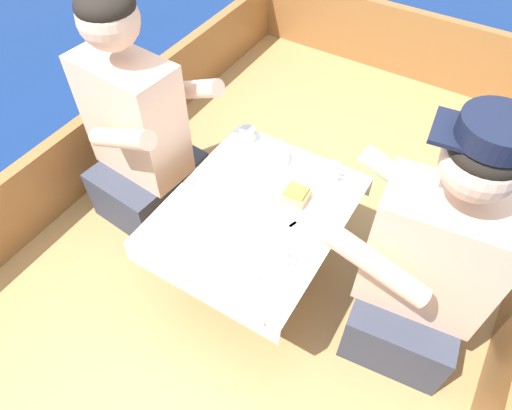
% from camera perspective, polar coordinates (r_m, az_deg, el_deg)
% --- Properties ---
extents(ground_plane, '(60.00, 60.00, 0.00)m').
position_cam_1_polar(ground_plane, '(2.20, -0.77, -12.47)').
color(ground_plane, navy).
extents(boat_deck, '(2.02, 3.68, 0.26)m').
position_cam_1_polar(boat_deck, '(2.09, -0.81, -10.81)').
color(boat_deck, '#A87F4C').
rests_on(boat_deck, ground_plane).
extents(gunwale_port, '(0.06, 3.68, 0.36)m').
position_cam_1_polar(gunwale_port, '(2.33, -21.95, 4.84)').
color(gunwale_port, '#936033').
rests_on(gunwale_port, boat_deck).
extents(gunwale_starboard, '(0.06, 3.68, 0.36)m').
position_cam_1_polar(gunwale_starboard, '(1.79, 28.53, -18.93)').
color(gunwale_starboard, '#936033').
rests_on(gunwale_starboard, boat_deck).
extents(bow_coaming, '(1.90, 0.06, 0.41)m').
position_cam_1_polar(bow_coaming, '(3.11, 18.06, 18.77)').
color(bow_coaming, '#936033').
rests_on(bow_coaming, boat_deck).
extents(cockpit_table, '(0.63, 0.75, 0.40)m').
position_cam_1_polar(cockpit_table, '(1.72, 0.00, -1.38)').
color(cockpit_table, '#B2B2B7').
rests_on(cockpit_table, boat_deck).
extents(person_port, '(0.55, 0.48, 1.04)m').
position_cam_1_polar(person_port, '(1.99, -14.43, 8.44)').
color(person_port, '#333847').
rests_on(person_port, boat_deck).
extents(person_starboard, '(0.55, 0.49, 1.03)m').
position_cam_1_polar(person_starboard, '(1.61, 20.33, -7.37)').
color(person_starboard, '#333847').
rests_on(person_starboard, boat_deck).
extents(plate_sandwich, '(0.20, 0.20, 0.01)m').
position_cam_1_polar(plate_sandwich, '(1.71, 4.94, 0.68)').
color(plate_sandwich, white).
rests_on(plate_sandwich, cockpit_table).
extents(plate_bread, '(0.22, 0.22, 0.01)m').
position_cam_1_polar(plate_bread, '(1.64, -4.08, -2.02)').
color(plate_bread, white).
rests_on(plate_bread, cockpit_table).
extents(sandwich, '(0.10, 0.09, 0.05)m').
position_cam_1_polar(sandwich, '(1.69, 5.01, 1.29)').
color(sandwich, tan).
rests_on(sandwich, plate_sandwich).
extents(bowl_port_near, '(0.14, 0.14, 0.04)m').
position_cam_1_polar(bowl_port_near, '(1.85, 2.04, 6.20)').
color(bowl_port_near, white).
rests_on(bowl_port_near, cockpit_table).
extents(bowl_starboard_near, '(0.12, 0.12, 0.04)m').
position_cam_1_polar(bowl_starboard_near, '(1.80, -4.10, 4.79)').
color(bowl_starboard_near, white).
rests_on(bowl_starboard_near, cockpit_table).
extents(coffee_cup_port, '(0.10, 0.07, 0.05)m').
position_cam_1_polar(coffee_cup_port, '(1.49, -1.69, -8.18)').
color(coffee_cup_port, white).
rests_on(coffee_cup_port, cockpit_table).
extents(coffee_cup_starboard, '(0.09, 0.06, 0.07)m').
position_cam_1_polar(coffee_cup_starboard, '(1.52, 3.13, -6.30)').
color(coffee_cup_starboard, white).
rests_on(coffee_cup_starboard, cockpit_table).
extents(coffee_cup_center, '(0.09, 0.06, 0.07)m').
position_cam_1_polar(coffee_cup_center, '(1.79, 9.57, 4.15)').
color(coffee_cup_center, white).
rests_on(coffee_cup_center, cockpit_table).
extents(tin_can, '(0.07, 0.07, 0.05)m').
position_cam_1_polar(tin_can, '(1.93, -1.05, 8.83)').
color(tin_can, silver).
rests_on(tin_can, cockpit_table).
extents(utensil_fork_port, '(0.07, 0.17, 0.00)m').
position_cam_1_polar(utensil_fork_port, '(1.61, 3.31, -3.37)').
color(utensil_fork_port, silver).
rests_on(utensil_fork_port, cockpit_table).
extents(utensil_spoon_starboard, '(0.08, 0.16, 0.01)m').
position_cam_1_polar(utensil_spoon_starboard, '(1.58, -7.50, -5.79)').
color(utensil_spoon_starboard, silver).
rests_on(utensil_spoon_starboard, cockpit_table).
extents(utensil_spoon_port, '(0.10, 0.16, 0.01)m').
position_cam_1_polar(utensil_spoon_port, '(1.48, 0.95, -10.79)').
color(utensil_spoon_port, silver).
rests_on(utensil_spoon_port, cockpit_table).
extents(utensil_knife_starboard, '(0.16, 0.07, 0.00)m').
position_cam_1_polar(utensil_knife_starboard, '(1.75, -2.81, 2.10)').
color(utensil_knife_starboard, silver).
rests_on(utensil_knife_starboard, cockpit_table).
extents(utensil_spoon_center, '(0.08, 0.16, 0.01)m').
position_cam_1_polar(utensil_spoon_center, '(1.83, 5.14, 4.81)').
color(utensil_spoon_center, silver).
rests_on(utensil_spoon_center, cockpit_table).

